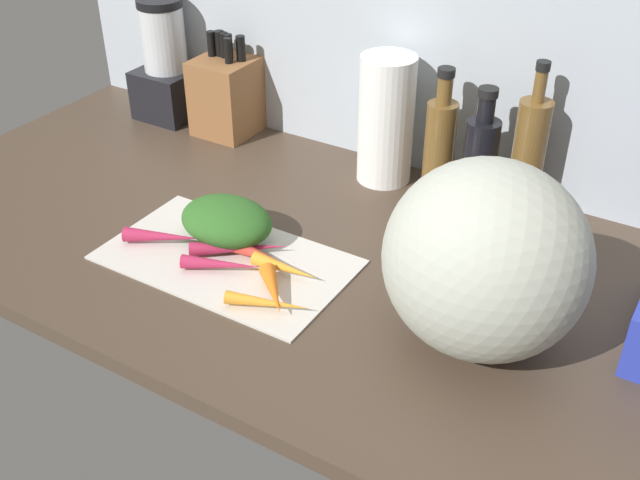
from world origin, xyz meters
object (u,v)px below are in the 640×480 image
carrot_2 (273,290)px  carrot_6 (163,236)px  bottle_0 (440,144)px  carrot_1 (285,268)px  carrot_5 (221,264)px  blender_appliance (167,67)px  paper_towel_roll (386,120)px  bottle_2 (528,157)px  cutting_board (227,259)px  carrot_3 (239,248)px  knife_block (227,94)px  winter_squash (485,260)px  bottle_1 (479,162)px  carrot_4 (262,256)px  carrot_0 (268,303)px

carrot_2 → carrot_6: (-25.64, 2.78, -0.04)cm
bottle_0 → carrot_1: bearing=-103.4°
carrot_5 → bottle_0: (19.31, 44.61, 8.53)cm
blender_appliance → paper_towel_roll: bearing=-1.3°
bottle_2 → carrot_5: bearing=-128.5°
blender_appliance → paper_towel_roll: 57.85cm
cutting_board → carrot_3: size_ratio=2.51×
knife_block → bottle_0: bearing=-1.5°
paper_towel_roll → carrot_2: bearing=-85.0°
winter_squash → paper_towel_roll: 51.75cm
carrot_2 → carrot_6: size_ratio=0.82×
carrot_1 → carrot_2: carrot_2 is taller
bottle_1 → carrot_4: bearing=-122.9°
carrot_4 → blender_appliance: blender_appliance is taller
carrot_2 → carrot_1: bearing=106.9°
carrot_6 → winter_squash: (56.82, 5.20, 12.52)cm
carrot_4 → bottle_1: size_ratio=0.50×
carrot_1 → cutting_board: bearing=-174.5°
carrot_2 → knife_block: size_ratio=0.51×
winter_squash → blender_appliance: size_ratio=1.06×
carrot_1 → carrot_3: (-10.09, 0.80, 0.04)cm
carrot_2 → winter_squash: size_ratio=0.39×
bottle_1 → bottle_2: 8.76cm
winter_squash → blender_appliance: bearing=157.1°
knife_block → bottle_1: bearing=-3.4°
carrot_1 → knife_block: (-42.78, 41.21, 6.97)cm
carrot_6 → carrot_0: bearing=-12.0°
carrot_5 → bottle_1: size_ratio=0.55×
carrot_0 → paper_towel_roll: paper_towel_roll is taller
carrot_0 → carrot_2: 3.00cm
bottle_1 → carrot_5: bearing=-123.9°
carrot_1 → paper_towel_roll: bearing=93.0°
carrot_6 → knife_block: knife_block is taller
carrot_3 → blender_appliance: 64.73cm
knife_block → bottle_0: bottle_0 is taller
winter_squash → knife_block: bearing=152.5°
carrot_4 → winter_squash: bearing=1.5°
carrot_0 → carrot_1: carrot_1 is taller
blender_appliance → bottle_2: 86.41cm
paper_towel_roll → carrot_5: bearing=-99.9°
carrot_1 → bottle_1: (18.58, 37.55, 8.21)cm
carrot_5 → knife_block: knife_block is taller
carrot_0 → cutting_board: bearing=150.7°
carrot_0 → carrot_5: carrot_5 is taller
winter_squash → paper_towel_roll: bearing=132.9°
winter_squash → paper_towel_roll: (-35.19, 37.91, -1.71)cm
carrot_2 → blender_appliance: blender_appliance is taller
knife_block → carrot_0: bearing=-47.9°
carrot_3 → bottle_2: size_ratio=0.57×
carrot_2 → carrot_0: bearing=-73.1°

